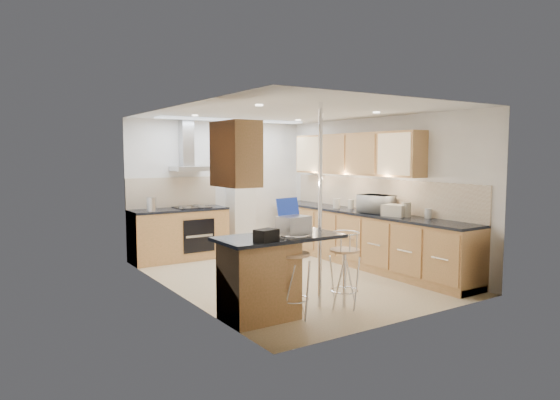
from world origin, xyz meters
TOP-DOWN VIEW (x-y plane):
  - ground at (0.00, 0.00)m, footprint 4.80×4.80m
  - room_shell at (0.32, 0.38)m, footprint 3.64×4.84m
  - right_counter at (1.50, 0.00)m, footprint 0.63×4.40m
  - back_counter at (-0.95, 2.10)m, footprint 1.70×0.63m
  - peninsula at (-1.12, -1.45)m, footprint 1.47×0.72m
  - microwave at (1.49, -0.33)m, footprint 0.46×0.60m
  - laptop at (-1.03, -1.60)m, footprint 0.38×0.31m
  - bag at (-1.45, -1.69)m, footprint 0.28×0.23m
  - bar_stool_near at (-1.05, -1.63)m, footprint 0.46×0.46m
  - bar_stool_end at (-0.30, -1.64)m, footprint 0.50×0.50m
  - jar_a at (1.42, 0.60)m, footprint 0.12×0.12m
  - jar_b at (1.58, 0.40)m, footprint 0.12×0.12m
  - jar_c at (1.54, -0.93)m, footprint 0.15×0.15m
  - jar_d at (1.69, -1.22)m, footprint 0.13×0.13m
  - bread_bin at (1.46, -0.77)m, footprint 0.37×0.41m
  - kettle at (-1.50, 1.93)m, footprint 0.16×0.16m

SIDE VIEW (x-z plane):
  - ground at x=0.00m, z-range 0.00..0.00m
  - back_counter at x=-0.95m, z-range 0.00..0.92m
  - right_counter at x=1.50m, z-range 0.00..0.92m
  - bar_stool_end at x=-0.30m, z-range 0.00..0.95m
  - peninsula at x=-1.12m, z-range 0.01..0.95m
  - bar_stool_near at x=-1.05m, z-range 0.00..0.99m
  - jar_d at x=1.69m, z-range 0.92..1.06m
  - jar_b at x=1.58m, z-range 0.92..1.09m
  - jar_a at x=1.42m, z-range 0.92..1.09m
  - bag at x=-1.45m, z-range 0.94..1.07m
  - bread_bin at x=1.46m, z-range 0.92..1.10m
  - jar_c at x=1.54m, z-range 0.92..1.14m
  - kettle at x=-1.50m, z-range 0.92..1.16m
  - laptop at x=-1.03m, z-range 0.94..1.18m
  - microwave at x=1.49m, z-range 0.92..1.22m
  - room_shell at x=0.32m, z-range 0.29..2.80m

